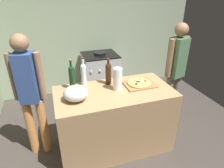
{
  "coord_description": "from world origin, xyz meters",
  "views": [
    {
      "loc": [
        -0.85,
        -1.44,
        2.06
      ],
      "look_at": [
        -0.14,
        0.71,
        0.94
      ],
      "focal_mm": 31.33,
      "sensor_mm": 36.0,
      "label": 1
    }
  ],
  "objects_px": {
    "paper_towel_roll": "(118,79)",
    "wine_bottle_green": "(84,73)",
    "mixing_bowl": "(76,93)",
    "wine_bottle_dark": "(108,73)",
    "person_in_red": "(176,68)",
    "pizza": "(139,83)",
    "wine_bottle_clear": "(72,76)",
    "stove": "(100,75)",
    "person_in_stripes": "(30,91)"
  },
  "relations": [
    {
      "from": "person_in_stripes",
      "to": "pizza",
      "type": "bearing_deg",
      "value": -6.62
    },
    {
      "from": "mixing_bowl",
      "to": "paper_towel_roll",
      "type": "bearing_deg",
      "value": 9.52
    },
    {
      "from": "person_in_red",
      "to": "pizza",
      "type": "bearing_deg",
      "value": -161.18
    },
    {
      "from": "wine_bottle_green",
      "to": "person_in_stripes",
      "type": "relative_size",
      "value": 0.23
    },
    {
      "from": "stove",
      "to": "person_in_red",
      "type": "distance_m",
      "value": 1.58
    },
    {
      "from": "paper_towel_roll",
      "to": "stove",
      "type": "xyz_separation_m",
      "value": [
        0.17,
        1.49,
        -0.59
      ]
    },
    {
      "from": "person_in_red",
      "to": "wine_bottle_green",
      "type": "bearing_deg",
      "value": -179.69
    },
    {
      "from": "person_in_stripes",
      "to": "paper_towel_roll",
      "type": "bearing_deg",
      "value": -10.29
    },
    {
      "from": "paper_towel_roll",
      "to": "wine_bottle_green",
      "type": "distance_m",
      "value": 0.47
    },
    {
      "from": "pizza",
      "to": "stove",
      "type": "distance_m",
      "value": 1.54
    },
    {
      "from": "wine_bottle_clear",
      "to": "mixing_bowl",
      "type": "bearing_deg",
      "value": -90.69
    },
    {
      "from": "paper_towel_roll",
      "to": "person_in_stripes",
      "type": "height_order",
      "value": "person_in_stripes"
    },
    {
      "from": "pizza",
      "to": "stove",
      "type": "height_order",
      "value": "pizza"
    },
    {
      "from": "pizza",
      "to": "wine_bottle_green",
      "type": "relative_size",
      "value": 0.85
    },
    {
      "from": "wine_bottle_clear",
      "to": "person_in_red",
      "type": "xyz_separation_m",
      "value": [
        1.59,
        0.09,
        -0.12
      ]
    },
    {
      "from": "wine_bottle_dark",
      "to": "wine_bottle_green",
      "type": "distance_m",
      "value": 0.33
    },
    {
      "from": "paper_towel_roll",
      "to": "wine_bottle_green",
      "type": "relative_size",
      "value": 0.78
    },
    {
      "from": "wine_bottle_clear",
      "to": "person_in_stripes",
      "type": "distance_m",
      "value": 0.53
    },
    {
      "from": "wine_bottle_green",
      "to": "person_in_stripes",
      "type": "xyz_separation_m",
      "value": [
        -0.68,
        -0.08,
        -0.11
      ]
    },
    {
      "from": "wine_bottle_clear",
      "to": "person_in_red",
      "type": "height_order",
      "value": "person_in_red"
    },
    {
      "from": "person_in_stripes",
      "to": "person_in_red",
      "type": "bearing_deg",
      "value": 2.45
    },
    {
      "from": "person_in_stripes",
      "to": "person_in_red",
      "type": "relative_size",
      "value": 1.0
    },
    {
      "from": "paper_towel_roll",
      "to": "person_in_red",
      "type": "height_order",
      "value": "person_in_red"
    },
    {
      "from": "pizza",
      "to": "mixing_bowl",
      "type": "bearing_deg",
      "value": -171.93
    },
    {
      "from": "pizza",
      "to": "wine_bottle_clear",
      "type": "relative_size",
      "value": 0.8
    },
    {
      "from": "mixing_bowl",
      "to": "stove",
      "type": "height_order",
      "value": "mixing_bowl"
    },
    {
      "from": "mixing_bowl",
      "to": "person_in_stripes",
      "type": "relative_size",
      "value": 0.18
    },
    {
      "from": "wine_bottle_dark",
      "to": "person_in_red",
      "type": "xyz_separation_m",
      "value": [
        1.12,
        0.09,
        -0.11
      ]
    },
    {
      "from": "wine_bottle_clear",
      "to": "person_in_red",
      "type": "distance_m",
      "value": 1.6
    },
    {
      "from": "mixing_bowl",
      "to": "wine_bottle_dark",
      "type": "height_order",
      "value": "wine_bottle_dark"
    },
    {
      "from": "pizza",
      "to": "person_in_stripes",
      "type": "height_order",
      "value": "person_in_stripes"
    },
    {
      "from": "pizza",
      "to": "wine_bottle_green",
      "type": "bearing_deg",
      "value": 160.87
    },
    {
      "from": "wine_bottle_dark",
      "to": "mixing_bowl",
      "type": "bearing_deg",
      "value": -149.42
    },
    {
      "from": "wine_bottle_green",
      "to": "wine_bottle_clear",
      "type": "height_order",
      "value": "wine_bottle_clear"
    },
    {
      "from": "pizza",
      "to": "wine_bottle_clear",
      "type": "distance_m",
      "value": 0.89
    },
    {
      "from": "mixing_bowl",
      "to": "wine_bottle_green",
      "type": "xyz_separation_m",
      "value": [
        0.16,
        0.36,
        0.08
      ]
    },
    {
      "from": "wine_bottle_dark",
      "to": "person_in_stripes",
      "type": "bearing_deg",
      "value": -179.86
    },
    {
      "from": "paper_towel_roll",
      "to": "person_in_red",
      "type": "relative_size",
      "value": 0.18
    },
    {
      "from": "mixing_bowl",
      "to": "stove",
      "type": "distance_m",
      "value": 1.81
    },
    {
      "from": "wine_bottle_green",
      "to": "pizza",
      "type": "bearing_deg",
      "value": -19.13
    },
    {
      "from": "wine_bottle_dark",
      "to": "person_in_stripes",
      "type": "xyz_separation_m",
      "value": [
        -0.99,
        -0.0,
        -0.11
      ]
    },
    {
      "from": "pizza",
      "to": "stove",
      "type": "relative_size",
      "value": 0.35
    },
    {
      "from": "stove",
      "to": "person_in_stripes",
      "type": "bearing_deg",
      "value": -133.14
    },
    {
      "from": "wine_bottle_dark",
      "to": "stove",
      "type": "distance_m",
      "value": 1.45
    },
    {
      "from": "wine_bottle_green",
      "to": "stove",
      "type": "relative_size",
      "value": 0.41
    },
    {
      "from": "person_in_red",
      "to": "paper_towel_roll",
      "type": "bearing_deg",
      "value": -165.06
    },
    {
      "from": "stove",
      "to": "person_in_stripes",
      "type": "distance_m",
      "value": 1.85
    },
    {
      "from": "pizza",
      "to": "paper_towel_roll",
      "type": "bearing_deg",
      "value": -174.39
    },
    {
      "from": "wine_bottle_clear",
      "to": "paper_towel_roll",
      "type": "bearing_deg",
      "value": -20.06
    },
    {
      "from": "paper_towel_roll",
      "to": "wine_bottle_clear",
      "type": "relative_size",
      "value": 0.74
    }
  ]
}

